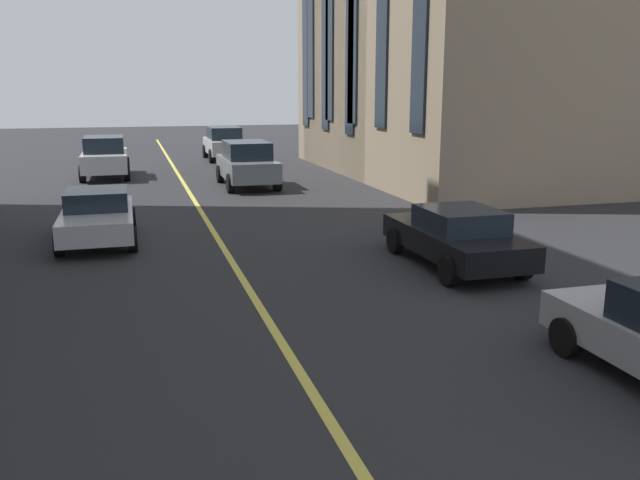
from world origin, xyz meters
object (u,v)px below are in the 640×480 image
Objects in this scene: car_grey_near at (247,163)px; car_black_far at (456,236)px; car_silver_parked_a at (98,215)px; car_silver_parked_b at (224,143)px; car_silver_trailing at (105,156)px.

car_black_far is at bearing -170.24° from car_grey_near.
car_grey_near is at bearing -31.87° from car_silver_parked_a.
car_grey_near and car_silver_parked_b have the same top height.
car_grey_near is 14.16m from car_black_far.
car_grey_near is 1.07× the size of car_silver_parked_a.
car_silver_trailing is at bearing 0.79° from car_silver_parked_a.
car_grey_near is 1.00× the size of car_silver_parked_b.
car_silver_parked_b reaches higher than car_black_far.
car_black_far is at bearing -156.36° from car_silver_trailing.
car_silver_trailing is (4.74, 5.78, 0.00)m from car_grey_near.
car_silver_parked_a is at bearing -179.21° from car_silver_trailing.
car_silver_parked_a and car_black_far have the same top height.
car_black_far is 0.94× the size of car_silver_trailing.
car_silver_parked_b is (20.10, -6.20, 0.27)m from car_silver_parked_a.
car_silver_parked_b is 1.00× the size of car_silver_trailing.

